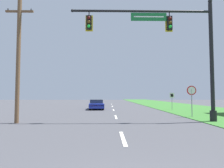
# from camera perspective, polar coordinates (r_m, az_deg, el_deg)

# --- Properties ---
(grass_verge_right) EXTENTS (10.00, 110.00, 0.04)m
(grass_verge_right) POSITION_cam_1_polar(r_m,az_deg,el_deg) (34.18, 18.08, -6.04)
(grass_verge_right) COLOR #38752D
(grass_verge_right) RESTS_ON ground
(road_center_line) EXTENTS (0.16, 34.80, 0.01)m
(road_center_line) POSITION_cam_1_polar(r_m,az_deg,el_deg) (24.36, 0.43, -7.41)
(road_center_line) COLOR silver
(road_center_line) RESTS_ON ground
(signal_mast) EXTENTS (9.79, 0.47, 8.35)m
(signal_mast) POSITION_cam_1_polar(r_m,az_deg,el_deg) (14.47, 18.17, 10.40)
(signal_mast) COLOR black
(signal_mast) RESTS_ON grass_verge_right
(car_ahead) EXTENTS (2.13, 4.50, 1.19)m
(car_ahead) POSITION_cam_1_polar(r_m,az_deg,el_deg) (25.61, -4.49, -5.86)
(car_ahead) COLOR black
(car_ahead) RESTS_ON ground
(stop_sign) EXTENTS (0.76, 0.07, 2.50)m
(stop_sign) POSITION_cam_1_polar(r_m,az_deg,el_deg) (17.40, 21.79, -2.69)
(stop_sign) COLOR gray
(stop_sign) RESTS_ON grass_verge_right
(route_sign_post) EXTENTS (0.55, 0.06, 2.03)m
(route_sign_post) POSITION_cam_1_polar(r_m,az_deg,el_deg) (25.03, 16.75, -3.67)
(route_sign_post) COLOR gray
(route_sign_post) RESTS_ON grass_verge_right
(utility_pole_near) EXTENTS (1.80, 0.26, 8.15)m
(utility_pole_near) POSITION_cam_1_polar(r_m,az_deg,el_deg) (14.32, -25.20, 6.96)
(utility_pole_near) COLOR brown
(utility_pole_near) RESTS_ON ground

